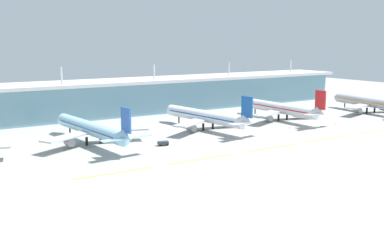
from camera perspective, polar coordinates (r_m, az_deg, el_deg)
ground_plane at (r=199.19m, az=8.37°, el=-2.77°), size 600.00×600.00×0.00m
terminal_building at (r=283.21m, az=-5.23°, el=3.16°), size 288.00×34.00×29.35m
airliner_near_middle at (r=197.32m, az=-12.42°, el=-1.10°), size 48.49×67.07×18.90m
airliner_center at (r=224.60m, az=1.78°, el=0.44°), size 48.26×63.52×18.90m
airliner_far_middle at (r=256.11m, az=11.08°, el=1.42°), size 48.79×64.07×18.90m
airliner_farthest at (r=297.05m, az=21.29°, el=2.07°), size 48.54×59.76×18.90m
taxiway_stripe_west at (r=153.84m, az=-9.60°, el=-6.57°), size 28.00×0.70×0.04m
taxiway_stripe_mid_west at (r=169.07m, az=1.14°, el=-4.93°), size 28.00×0.70×0.04m
taxiway_stripe_centre at (r=189.24m, az=9.82°, el=-3.47°), size 28.00×0.70×0.04m
taxiway_stripe_mid_east at (r=212.97m, az=16.67°, el=-2.25°), size 28.00×0.70×0.04m
taxiway_stripe_east at (r=239.18m, az=22.09°, el=-1.27°), size 28.00×0.70×0.04m
pushback_tug at (r=190.99m, az=-3.64°, el=-2.89°), size 4.82×3.33×1.85m
safety_cone_left_wingtip at (r=233.41m, az=12.10°, el=-0.94°), size 0.56×0.56×0.70m
safety_cone_nose_front at (r=240.40m, az=15.12°, el=-0.75°), size 0.56×0.56×0.70m
safety_cone_right_wingtip at (r=251.54m, az=17.50°, el=-0.41°), size 0.56×0.56×0.70m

